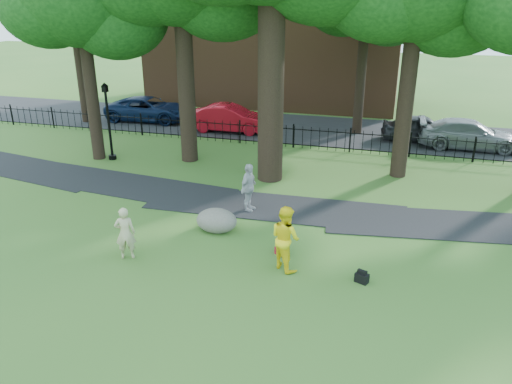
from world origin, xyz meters
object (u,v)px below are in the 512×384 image
(red_sedan, at_px, (230,118))
(man, at_px, (285,238))
(boulder, at_px, (217,219))
(lamppost, at_px, (109,123))
(woman, at_px, (125,233))

(red_sedan, bearing_deg, man, -157.39)
(man, distance_m, boulder, 3.46)
(boulder, distance_m, lamppost, 9.98)
(man, xyz_separation_m, red_sedan, (-6.69, 14.62, -0.21))
(woman, relative_size, man, 0.85)
(boulder, bearing_deg, lamppost, 141.92)
(boulder, bearing_deg, red_sedan, 106.65)
(man, bearing_deg, boulder, 5.92)
(man, height_order, lamppost, lamppost)
(woman, relative_size, boulder, 1.19)
(woman, distance_m, red_sedan, 15.50)
(man, bearing_deg, lamppost, 1.89)
(woman, height_order, boulder, woman)
(woman, xyz_separation_m, red_sedan, (-1.80, 15.40, -0.07))
(lamppost, height_order, red_sedan, lamppost)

